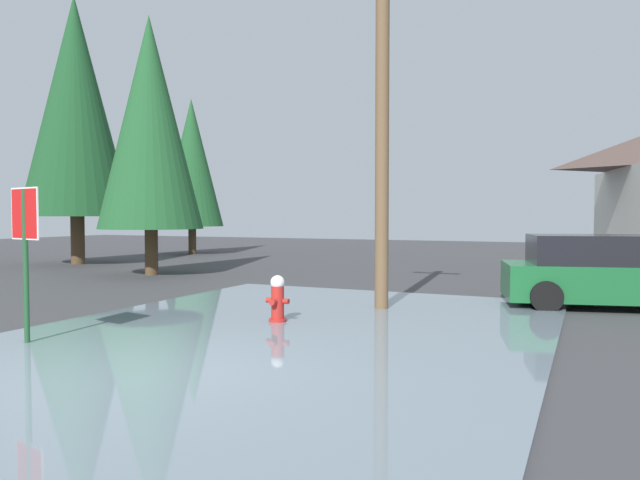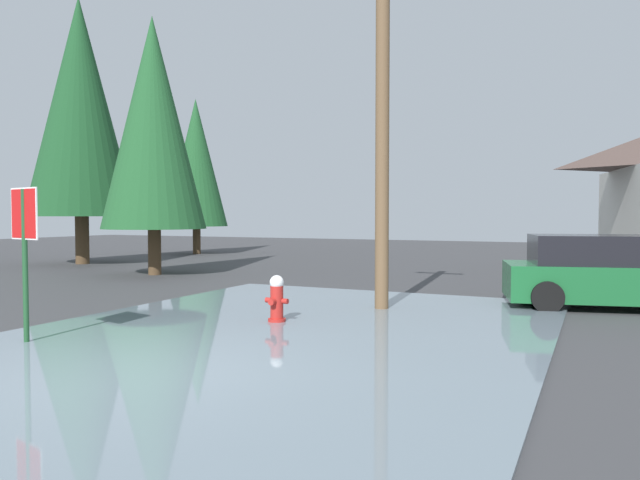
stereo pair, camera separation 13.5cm
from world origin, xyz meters
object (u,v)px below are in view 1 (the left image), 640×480
Objects in this scene: pine_tree_tall_left at (150,123)px; pine_tree_mid_left at (76,107)px; pine_tree_short_left at (192,163)px; utility_pole at (382,113)px; fire_hydrant at (278,300)px; parked_car at (608,273)px; stop_sign_near at (25,232)px.

pine_tree_tall_left is 0.79× the size of pine_tree_mid_left.
utility_pole is at bearing -42.25° from pine_tree_short_left.
fire_hydrant is 20.86m from pine_tree_short_left.
parked_car is 0.60× the size of pine_tree_short_left.
stop_sign_near is 11.20m from pine_tree_tall_left.
parked_car is at bearing 40.16° from fire_hydrant.
utility_pole reaches higher than fire_hydrant.
pine_tree_mid_left is at bearing 134.16° from stop_sign_near.
parked_car is 0.44× the size of pine_tree_mid_left.
pine_tree_mid_left is (-11.12, 11.45, 4.59)m from stop_sign_near.
utility_pole is 1.64× the size of parked_car.
pine_tree_mid_left reaches higher than pine_tree_short_left.
pine_tree_mid_left is 1.36× the size of pine_tree_short_left.
pine_tree_mid_left reaches higher than parked_car.
parked_car is at bearing 43.84° from stop_sign_near.
pine_tree_short_left is (-13.36, 15.46, 4.19)m from fire_hydrant.
pine_tree_mid_left reaches higher than pine_tree_tall_left.
pine_tree_mid_left is at bearing -92.63° from pine_tree_short_left.
pine_tree_tall_left reaches higher than pine_tree_short_left.
pine_tree_tall_left reaches higher than fire_hydrant.
stop_sign_near is 0.28× the size of pine_tree_tall_left.
pine_tree_tall_left is at bearing 142.78° from fire_hydrant.
fire_hydrant is at bearing -139.84° from parked_car.
pine_tree_tall_left is (-9.25, 3.88, 0.94)m from utility_pole.
pine_tree_mid_left reaches higher than stop_sign_near.
stop_sign_near is at bearing -129.65° from fire_hydrant.
parked_car is 14.21m from pine_tree_tall_left.
pine_tree_short_left is (-14.57, 13.24, 0.60)m from utility_pole.
pine_tree_tall_left is at bearing 157.23° from utility_pole.
utility_pole is 5.86m from parked_car.
pine_tree_short_left reaches higher than stop_sign_near.
stop_sign_near is 4.22m from fire_hydrant.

